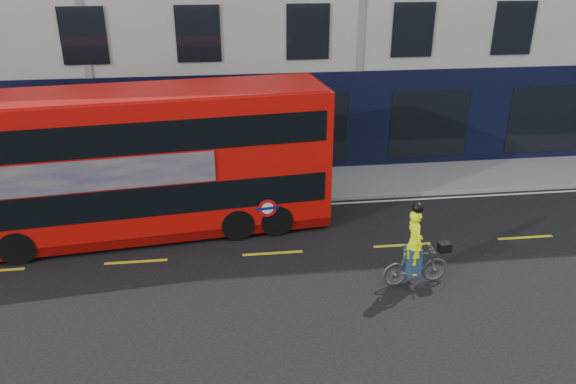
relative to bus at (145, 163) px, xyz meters
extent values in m
plane|color=black|center=(7.72, -3.42, -2.35)|extent=(120.00, 120.00, 0.00)
cube|color=gray|center=(7.72, 3.08, -2.29)|extent=(60.00, 3.00, 0.12)
cube|color=gray|center=(7.72, 1.58, -2.28)|extent=(60.00, 0.12, 0.13)
cube|color=black|center=(7.72, 4.56, -0.35)|extent=(50.00, 0.08, 4.00)
cube|color=silver|center=(7.72, 1.28, -2.34)|extent=(58.00, 0.10, 0.01)
cube|color=red|center=(-0.04, 0.00, 0.14)|extent=(11.50, 3.75, 4.05)
cube|color=#660604|center=(-0.04, 0.00, -2.04)|extent=(11.49, 3.70, 0.31)
cube|color=black|center=(-0.04, 0.00, -0.76)|extent=(11.06, 3.75, 0.92)
cube|color=black|center=(-0.04, 0.00, 1.19)|extent=(11.06, 3.75, 0.92)
cube|color=#A90F0B|center=(-0.04, 0.00, 2.19)|extent=(11.26, 3.63, 0.08)
cube|color=black|center=(5.59, 0.60, -0.76)|extent=(0.29, 2.30, 0.92)
cube|color=black|center=(5.59, 0.60, 1.19)|extent=(0.29, 2.30, 0.92)
cube|color=gray|center=(-0.92, -1.42, 0.22)|extent=(6.13, 0.70, 0.92)
cylinder|color=red|center=(3.67, -0.93, -1.32)|extent=(0.57, 0.08, 0.57)
cylinder|color=white|center=(3.67, -0.93, -1.32)|extent=(0.37, 0.06, 0.37)
cube|color=#0C1459|center=(3.67, -0.94, -1.32)|extent=(0.72, 0.10, 0.09)
cylinder|color=black|center=(3.83, 0.41, -1.83)|extent=(1.30, 2.71, 1.03)
cylinder|color=black|center=(2.61, 0.28, -1.83)|extent=(1.30, 2.71, 1.03)
cylinder|color=black|center=(-3.72, -0.40, -1.83)|extent=(1.30, 2.71, 1.03)
imported|color=#4E5154|center=(7.38, -4.00, -1.79)|extent=(1.91, 0.70, 1.12)
imported|color=#E2FE07|center=(7.27, -4.01, -1.05)|extent=(0.49, 0.70, 1.80)
cube|color=black|center=(8.16, -3.92, -1.31)|extent=(0.34, 0.28, 0.25)
cube|color=navy|center=(7.27, -4.01, -1.61)|extent=(0.38, 0.46, 0.80)
sphere|color=black|center=(7.27, -4.01, -0.05)|extent=(0.30, 0.30, 0.30)
camera|label=1|loc=(2.38, -16.43, 6.14)|focal=35.00mm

